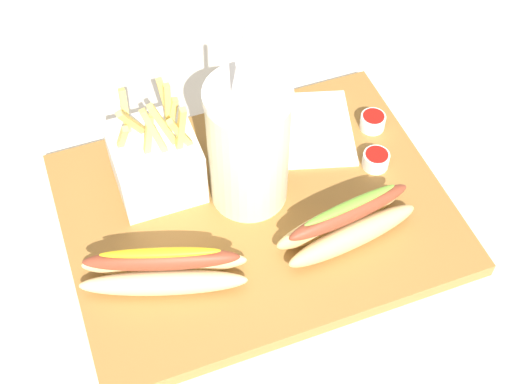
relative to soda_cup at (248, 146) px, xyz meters
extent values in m
cube|color=silver|center=(0.00, 0.02, -0.11)|extent=(2.40, 2.40, 0.02)
cube|color=olive|center=(0.00, 0.02, -0.09)|extent=(0.45, 0.34, 0.02)
cylinder|color=beige|center=(0.00, 0.00, -0.01)|extent=(0.09, 0.09, 0.16)
cylinder|color=white|center=(0.00, 0.00, 0.08)|extent=(0.09, 0.09, 0.01)
cylinder|color=white|center=(0.01, 0.00, 0.13)|extent=(0.02, 0.02, 0.10)
cube|color=white|center=(0.10, -0.05, -0.04)|extent=(0.10, 0.10, 0.08)
cube|color=#E5C660|center=(0.07, -0.06, 0.01)|extent=(0.02, 0.01, 0.06)
cube|color=#E5C660|center=(0.07, -0.02, 0.02)|extent=(0.01, 0.03, 0.09)
cube|color=#E5C660|center=(0.11, -0.06, 0.02)|extent=(0.04, 0.04, 0.08)
cube|color=#E5C660|center=(0.12, -0.08, 0.02)|extent=(0.01, 0.02, 0.06)
cube|color=#E5C660|center=(0.10, -0.04, 0.01)|extent=(0.02, 0.01, 0.08)
cube|color=#E5C660|center=(0.13, -0.05, 0.01)|extent=(0.02, 0.03, 0.07)
cube|color=#E5C660|center=(0.07, -0.07, 0.02)|extent=(0.01, 0.01, 0.08)
cube|color=#E5C660|center=(0.07, -0.06, 0.01)|extent=(0.01, 0.01, 0.09)
cube|color=#E5C660|center=(0.08, -0.04, 0.02)|extent=(0.03, 0.01, 0.09)
cube|color=#E5C660|center=(0.09, -0.03, 0.02)|extent=(0.03, 0.01, 0.07)
cube|color=#E5C660|center=(0.07, -0.02, 0.02)|extent=(0.03, 0.02, 0.07)
ellipsoid|color=#DBB775|center=(-0.08, 0.08, -0.07)|extent=(0.17, 0.05, 0.03)
ellipsoid|color=#DBB775|center=(-0.08, 0.11, -0.07)|extent=(0.17, 0.05, 0.03)
ellipsoid|color=brown|center=(-0.08, 0.10, -0.04)|extent=(0.15, 0.04, 0.02)
ellipsoid|color=#6B9E33|center=(-0.08, 0.10, -0.03)|extent=(0.12, 0.03, 0.01)
ellipsoid|color=#E5C689|center=(0.12, 0.07, -0.07)|extent=(0.18, 0.08, 0.03)
ellipsoid|color=#E5C689|center=(0.13, 0.09, -0.07)|extent=(0.18, 0.08, 0.03)
ellipsoid|color=brown|center=(0.13, 0.08, -0.04)|extent=(0.17, 0.07, 0.02)
ellipsoid|color=gold|center=(0.13, 0.08, -0.03)|extent=(0.12, 0.05, 0.01)
cylinder|color=white|center=(-0.19, -0.05, -0.07)|extent=(0.03, 0.03, 0.02)
cylinder|color=#B2140F|center=(-0.19, -0.05, -0.07)|extent=(0.03, 0.03, 0.01)
cylinder|color=white|center=(-0.16, 0.01, -0.07)|extent=(0.03, 0.03, 0.02)
cylinder|color=#B2140F|center=(-0.16, 0.01, -0.07)|extent=(0.03, 0.03, 0.01)
cube|color=white|center=(-0.11, -0.07, -0.08)|extent=(0.14, 0.15, 0.00)
camera|label=1|loc=(0.17, 0.49, 0.59)|focal=49.78mm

